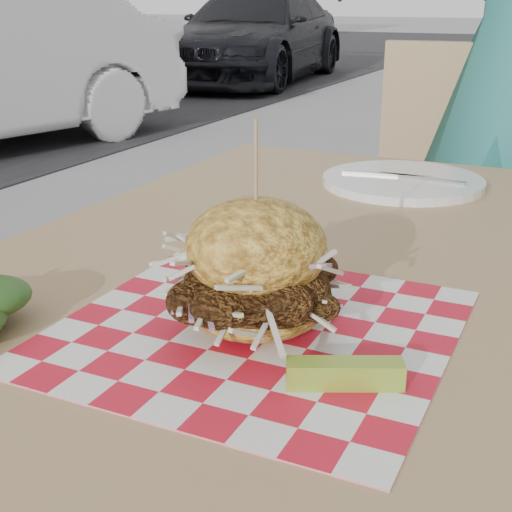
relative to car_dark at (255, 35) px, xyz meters
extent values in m
imported|color=black|center=(0.00, 0.00, 0.00)|extent=(2.01, 4.13, 1.16)
cube|color=tan|center=(3.87, -7.99, 0.15)|extent=(0.80, 1.20, 0.04)
cylinder|color=#333338|center=(3.53, -7.45, -0.22)|extent=(0.05, 0.05, 0.71)
cube|color=tan|center=(3.87, -7.16, -0.13)|extent=(0.46, 0.46, 0.04)
cube|color=tan|center=(3.85, -6.96, 0.12)|extent=(0.42, 0.08, 0.50)
cylinder|color=#333338|center=(3.71, -7.36, -0.36)|extent=(0.03, 0.03, 0.43)
cylinder|color=#333338|center=(4.06, -7.32, -0.36)|extent=(0.03, 0.03, 0.43)
cylinder|color=#333338|center=(3.67, -7.00, -0.36)|extent=(0.03, 0.03, 0.43)
cylinder|color=#333338|center=(4.03, -6.97, -0.36)|extent=(0.03, 0.03, 0.43)
cube|color=red|center=(3.88, -8.20, 0.17)|extent=(0.36, 0.36, 0.00)
ellipsoid|color=gold|center=(3.88, -8.20, 0.20)|extent=(0.13, 0.13, 0.05)
ellipsoid|color=brown|center=(3.88, -8.20, 0.21)|extent=(0.14, 0.13, 0.07)
ellipsoid|color=gold|center=(3.88, -8.20, 0.25)|extent=(0.13, 0.13, 0.09)
cylinder|color=tan|center=(3.88, -8.20, 0.32)|extent=(0.00, 0.00, 0.10)
cube|color=#9CB033|center=(3.99, -8.27, 0.18)|extent=(0.10, 0.06, 0.02)
cylinder|color=white|center=(3.87, -7.60, 0.18)|extent=(0.27, 0.27, 0.01)
cube|color=silver|center=(3.84, -7.60, 0.19)|extent=(0.15, 0.03, 0.00)
cube|color=silver|center=(3.90, -7.60, 0.19)|extent=(0.15, 0.03, 0.00)
camera|label=1|loc=(4.14, -8.76, 0.47)|focal=50.00mm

